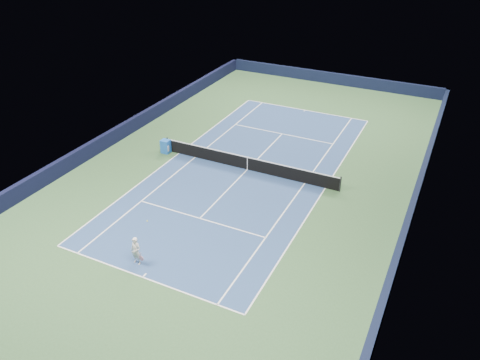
% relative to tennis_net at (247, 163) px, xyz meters
% --- Properties ---
extents(ground, '(40.00, 40.00, 0.00)m').
position_rel_tennis_net_xyz_m(ground, '(0.00, 0.00, -0.50)').
color(ground, '#2F502B').
rests_on(ground, ground).
extents(wall_far, '(22.00, 0.35, 1.10)m').
position_rel_tennis_net_xyz_m(wall_far, '(0.00, 19.82, 0.05)').
color(wall_far, black).
rests_on(wall_far, ground).
extents(wall_right, '(0.35, 40.00, 1.10)m').
position_rel_tennis_net_xyz_m(wall_right, '(10.82, 0.00, 0.05)').
color(wall_right, black).
rests_on(wall_right, ground).
extents(wall_left, '(0.35, 40.00, 1.10)m').
position_rel_tennis_net_xyz_m(wall_left, '(-10.82, 0.00, 0.05)').
color(wall_left, black).
rests_on(wall_left, ground).
extents(court_surface, '(10.97, 23.77, 0.01)m').
position_rel_tennis_net_xyz_m(court_surface, '(0.00, 0.00, -0.50)').
color(court_surface, navy).
rests_on(court_surface, ground).
extents(baseline_far, '(10.97, 0.08, 0.00)m').
position_rel_tennis_net_xyz_m(baseline_far, '(0.00, 11.88, -0.50)').
color(baseline_far, white).
rests_on(baseline_far, ground).
extents(baseline_near, '(10.97, 0.08, 0.00)m').
position_rel_tennis_net_xyz_m(baseline_near, '(0.00, -11.88, -0.50)').
color(baseline_near, white).
rests_on(baseline_near, ground).
extents(sideline_doubles_right, '(0.08, 23.77, 0.00)m').
position_rel_tennis_net_xyz_m(sideline_doubles_right, '(5.49, 0.00, -0.50)').
color(sideline_doubles_right, white).
rests_on(sideline_doubles_right, ground).
extents(sideline_doubles_left, '(0.08, 23.77, 0.00)m').
position_rel_tennis_net_xyz_m(sideline_doubles_left, '(-5.49, 0.00, -0.50)').
color(sideline_doubles_left, white).
rests_on(sideline_doubles_left, ground).
extents(sideline_singles_right, '(0.08, 23.77, 0.00)m').
position_rel_tennis_net_xyz_m(sideline_singles_right, '(4.12, 0.00, -0.50)').
color(sideline_singles_right, white).
rests_on(sideline_singles_right, ground).
extents(sideline_singles_left, '(0.08, 23.77, 0.00)m').
position_rel_tennis_net_xyz_m(sideline_singles_left, '(-4.12, 0.00, -0.50)').
color(sideline_singles_left, white).
rests_on(sideline_singles_left, ground).
extents(service_line_far, '(8.23, 0.08, 0.00)m').
position_rel_tennis_net_xyz_m(service_line_far, '(0.00, 6.40, -0.50)').
color(service_line_far, white).
rests_on(service_line_far, ground).
extents(service_line_near, '(8.23, 0.08, 0.00)m').
position_rel_tennis_net_xyz_m(service_line_near, '(0.00, -6.40, -0.50)').
color(service_line_near, white).
rests_on(service_line_near, ground).
extents(center_service_line, '(0.08, 12.80, 0.00)m').
position_rel_tennis_net_xyz_m(center_service_line, '(0.00, 0.00, -0.50)').
color(center_service_line, white).
rests_on(center_service_line, ground).
extents(center_mark_far, '(0.08, 0.30, 0.00)m').
position_rel_tennis_net_xyz_m(center_mark_far, '(0.00, 11.73, -0.50)').
color(center_mark_far, white).
rests_on(center_mark_far, ground).
extents(center_mark_near, '(0.08, 0.30, 0.00)m').
position_rel_tennis_net_xyz_m(center_mark_near, '(0.00, -11.73, -0.50)').
color(center_mark_near, white).
rests_on(center_mark_near, ground).
extents(tennis_net, '(12.90, 0.10, 1.07)m').
position_rel_tennis_net_xyz_m(tennis_net, '(0.00, 0.00, 0.00)').
color(tennis_net, black).
rests_on(tennis_net, ground).
extents(sponsor_cube, '(0.63, 0.55, 0.99)m').
position_rel_tennis_net_xyz_m(sponsor_cube, '(-6.40, -0.29, -0.01)').
color(sponsor_cube, blue).
rests_on(sponsor_cube, ground).
extents(tennis_player, '(0.75, 1.23, 2.01)m').
position_rel_tennis_net_xyz_m(tennis_player, '(-0.84, -11.13, 0.27)').
color(tennis_player, silver).
rests_on(tennis_player, ground).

